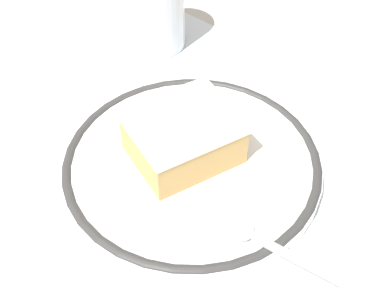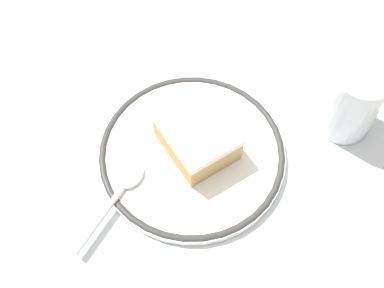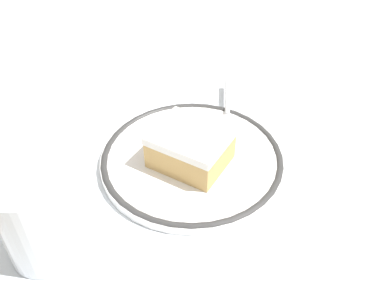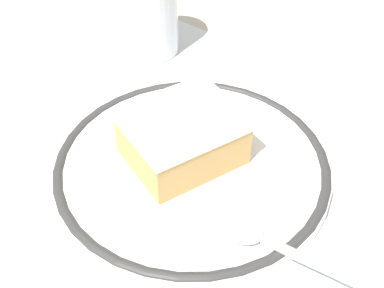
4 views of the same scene
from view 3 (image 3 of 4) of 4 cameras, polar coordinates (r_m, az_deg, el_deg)
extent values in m
plane|color=#B7B2A8|center=(0.54, 1.49, -1.90)|extent=(2.40, 2.40, 0.00)
cube|color=silver|center=(0.54, 1.49, -1.84)|extent=(0.53, 0.41, 0.00)
cylinder|color=white|center=(0.53, 0.00, -2.09)|extent=(0.23, 0.23, 0.01)
torus|color=#333333|center=(0.53, 0.00, -1.85)|extent=(0.23, 0.23, 0.01)
cube|color=tan|center=(0.51, -0.22, -0.93)|extent=(0.10, 0.10, 0.04)
cube|color=white|center=(0.49, -0.22, 1.05)|extent=(0.10, 0.11, 0.01)
ellipsoid|color=silver|center=(0.57, 4.84, 2.93)|extent=(0.04, 0.03, 0.01)
cylinder|color=silver|center=(0.62, 4.84, 6.44)|extent=(0.09, 0.02, 0.01)
cylinder|color=silver|center=(0.43, -20.56, -9.58)|extent=(0.07, 0.07, 0.10)
cylinder|color=silver|center=(0.45, -19.85, -11.57)|extent=(0.06, 0.06, 0.05)
camera|label=1|loc=(0.60, 32.44, 33.97)|focal=48.12mm
camera|label=2|loc=(0.67, -18.75, 53.80)|focal=45.01mm
camera|label=4|loc=(0.59, 30.64, 29.72)|focal=46.36mm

